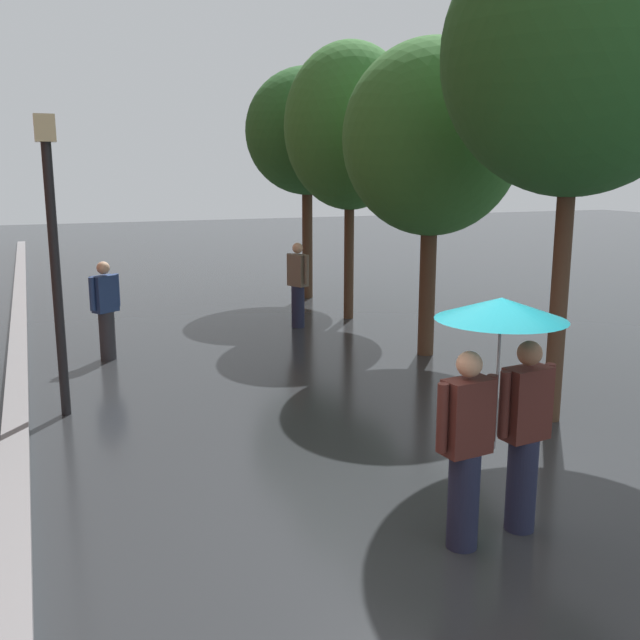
% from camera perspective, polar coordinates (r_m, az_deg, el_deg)
% --- Properties ---
extents(ground_plane, '(80.00, 80.00, 0.00)m').
position_cam_1_polar(ground_plane, '(6.53, 7.09, -16.39)').
color(ground_plane, '#26282B').
extents(kerb_strip, '(0.30, 36.00, 0.12)m').
position_cam_1_polar(kerb_strip, '(15.30, -22.95, -0.48)').
color(kerb_strip, slate).
rests_on(kerb_strip, ground).
extents(street_tree_0, '(3.07, 3.07, 6.00)m').
position_cam_1_polar(street_tree_0, '(9.12, 19.81, 19.33)').
color(street_tree_0, '#473323').
rests_on(street_tree_0, ground).
extents(street_tree_1, '(2.90, 2.90, 5.15)m').
position_cam_1_polar(street_tree_1, '(11.97, 8.94, 14.08)').
color(street_tree_1, '#473323').
rests_on(street_tree_1, ground).
extents(street_tree_2, '(2.68, 2.68, 5.62)m').
position_cam_1_polar(street_tree_2, '(14.92, 2.41, 15.15)').
color(street_tree_2, '#473323').
rests_on(street_tree_2, ground).
extents(street_tree_3, '(2.92, 2.92, 5.47)m').
position_cam_1_polar(street_tree_3, '(17.44, -1.05, 14.79)').
color(street_tree_3, '#473323').
rests_on(street_tree_3, ground).
extents(couple_under_umbrella, '(1.22, 1.07, 2.09)m').
position_cam_1_polar(couple_under_umbrella, '(6.04, 14.06, -5.02)').
color(couple_under_umbrella, '#1E233D').
rests_on(couple_under_umbrella, ground).
extents(street_lamp_post, '(0.24, 0.24, 3.74)m').
position_cam_1_polar(street_lamp_post, '(9.38, -20.54, 5.83)').
color(street_lamp_post, black).
rests_on(street_lamp_post, ground).
extents(pedestrian_walking_midground, '(0.36, 0.55, 1.69)m').
position_cam_1_polar(pedestrian_walking_midground, '(14.15, -1.78, 2.86)').
color(pedestrian_walking_midground, '#1E233D').
rests_on(pedestrian_walking_midground, ground).
extents(pedestrian_walking_far, '(0.51, 0.40, 1.64)m').
position_cam_1_polar(pedestrian_walking_far, '(12.23, -16.76, 0.77)').
color(pedestrian_walking_far, '#2D2D33').
rests_on(pedestrian_walking_far, ground).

